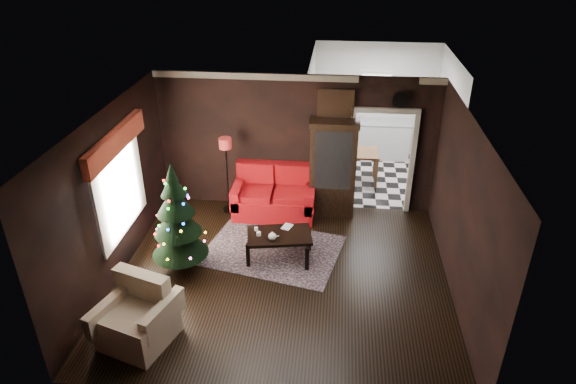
# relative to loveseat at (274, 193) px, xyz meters

# --- Properties ---
(floor) EXTENTS (5.50, 5.50, 0.00)m
(floor) POSITION_rel_loveseat_xyz_m (0.40, -2.05, -0.50)
(floor) COLOR black
(floor) RESTS_ON ground
(ceiling) EXTENTS (5.50, 5.50, 0.00)m
(ceiling) POSITION_rel_loveseat_xyz_m (0.40, -2.05, 2.30)
(ceiling) COLOR white
(ceiling) RESTS_ON ground
(wall_back) EXTENTS (5.50, 0.00, 5.50)m
(wall_back) POSITION_rel_loveseat_xyz_m (0.40, 0.45, 0.90)
(wall_back) COLOR black
(wall_back) RESTS_ON ground
(wall_front) EXTENTS (5.50, 0.00, 5.50)m
(wall_front) POSITION_rel_loveseat_xyz_m (0.40, -4.55, 0.90)
(wall_front) COLOR black
(wall_front) RESTS_ON ground
(wall_left) EXTENTS (0.00, 5.50, 5.50)m
(wall_left) POSITION_rel_loveseat_xyz_m (-2.35, -2.05, 0.90)
(wall_left) COLOR black
(wall_left) RESTS_ON ground
(wall_right) EXTENTS (0.00, 5.50, 5.50)m
(wall_right) POSITION_rel_loveseat_xyz_m (3.15, -2.05, 0.90)
(wall_right) COLOR black
(wall_right) RESTS_ON ground
(doorway) EXTENTS (1.10, 0.10, 2.10)m
(doorway) POSITION_rel_loveseat_xyz_m (2.10, 0.45, 0.55)
(doorway) COLOR beige
(doorway) RESTS_ON ground
(left_window) EXTENTS (0.05, 1.60, 1.40)m
(left_window) POSITION_rel_loveseat_xyz_m (-2.31, -1.85, 0.95)
(left_window) COLOR white
(left_window) RESTS_ON wall_left
(valance) EXTENTS (0.12, 2.10, 0.35)m
(valance) POSITION_rel_loveseat_xyz_m (-2.23, -1.85, 1.77)
(valance) COLOR #9A3524
(valance) RESTS_ON wall_left
(kitchen_floor) EXTENTS (3.00, 3.00, 0.00)m
(kitchen_floor) POSITION_rel_loveseat_xyz_m (2.10, 1.95, -0.50)
(kitchen_floor) COLOR silver
(kitchen_floor) RESTS_ON ground
(kitchen_window) EXTENTS (0.70, 0.06, 0.70)m
(kitchen_window) POSITION_rel_loveseat_xyz_m (2.10, 3.40, 1.20)
(kitchen_window) COLOR white
(kitchen_window) RESTS_ON ground
(rug) EXTENTS (2.68, 2.19, 0.01)m
(rug) POSITION_rel_loveseat_xyz_m (0.13, -1.29, -0.49)
(rug) COLOR #4A3D47
(rug) RESTS_ON ground
(loveseat) EXTENTS (1.70, 0.90, 1.00)m
(loveseat) POSITION_rel_loveseat_xyz_m (0.00, 0.00, 0.00)
(loveseat) COLOR #910A07
(loveseat) RESTS_ON ground
(curio_cabinet) EXTENTS (0.90, 0.45, 1.90)m
(curio_cabinet) POSITION_rel_loveseat_xyz_m (1.15, 0.22, 0.45)
(curio_cabinet) COLOR black
(curio_cabinet) RESTS_ON ground
(floor_lamp) EXTENTS (0.35, 0.35, 1.59)m
(floor_lamp) POSITION_rel_loveseat_xyz_m (-0.94, 0.02, 0.33)
(floor_lamp) COLOR black
(floor_lamp) RESTS_ON ground
(christmas_tree) EXTENTS (1.18, 1.18, 1.80)m
(christmas_tree) POSITION_rel_loveseat_xyz_m (-1.34, -2.01, 0.55)
(christmas_tree) COLOR black
(christmas_tree) RESTS_ON ground
(armchair) EXTENTS (1.16, 1.16, 0.94)m
(armchair) POSITION_rel_loveseat_xyz_m (-1.47, -3.69, -0.04)
(armchair) COLOR tan
(armchair) RESTS_ON ground
(coffee_table) EXTENTS (1.21, 0.85, 0.50)m
(coffee_table) POSITION_rel_loveseat_xyz_m (0.29, -1.51, -0.24)
(coffee_table) COLOR black
(coffee_table) RESTS_ON rug
(teapot) EXTENTS (0.19, 0.19, 0.15)m
(teapot) POSITION_rel_loveseat_xyz_m (0.19, -1.71, 0.08)
(teapot) COLOR white
(teapot) RESTS_ON coffee_table
(cup_a) EXTENTS (0.09, 0.09, 0.07)m
(cup_a) POSITION_rel_loveseat_xyz_m (-0.06, -1.59, 0.04)
(cup_a) COLOR white
(cup_a) RESTS_ON coffee_table
(cup_b) EXTENTS (0.08, 0.08, 0.06)m
(cup_b) POSITION_rel_loveseat_xyz_m (-0.14, -1.43, 0.04)
(cup_b) COLOR white
(cup_b) RESTS_ON coffee_table
(book) EXTENTS (0.15, 0.07, 0.21)m
(book) POSITION_rel_loveseat_xyz_m (0.32, -1.25, 0.12)
(book) COLOR #9D8165
(book) RESTS_ON coffee_table
(wall_clock) EXTENTS (0.32, 0.32, 0.06)m
(wall_clock) POSITION_rel_loveseat_xyz_m (2.35, 0.40, 1.88)
(wall_clock) COLOR white
(wall_clock) RESTS_ON wall_back
(painting) EXTENTS (0.62, 0.05, 0.52)m
(painting) POSITION_rel_loveseat_xyz_m (1.15, 0.41, 1.75)
(painting) COLOR tan
(painting) RESTS_ON wall_back
(kitchen_counter) EXTENTS (1.80, 0.60, 0.90)m
(kitchen_counter) POSITION_rel_loveseat_xyz_m (2.10, 3.15, -0.05)
(kitchen_counter) COLOR white
(kitchen_counter) RESTS_ON ground
(kitchen_table) EXTENTS (0.70, 0.70, 0.75)m
(kitchen_table) POSITION_rel_loveseat_xyz_m (1.80, 1.65, -0.12)
(kitchen_table) COLOR brown
(kitchen_table) RESTS_ON ground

